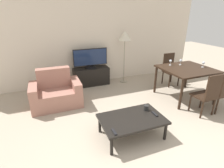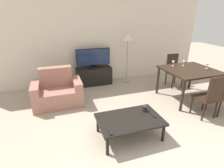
# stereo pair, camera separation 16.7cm
# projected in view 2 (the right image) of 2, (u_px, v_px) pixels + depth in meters

# --- Properties ---
(wall_back) EXTENTS (6.93, 0.06, 2.70)m
(wall_back) POSITION_uv_depth(u_px,v_px,m) (95.00, 38.00, 5.10)
(wall_back) COLOR beige
(wall_back) RESTS_ON ground_plane
(armchair) EXTENTS (1.11, 0.70, 0.85)m
(armchair) POSITION_uv_depth(u_px,v_px,m) (58.00, 92.00, 4.10)
(armchair) COLOR #9E6B5B
(armchair) RESTS_ON ground_plane
(tv_stand) EXTENTS (1.04, 0.39, 0.53)m
(tv_stand) POSITION_uv_depth(u_px,v_px,m) (94.00, 76.00, 5.24)
(tv_stand) COLOR black
(tv_stand) RESTS_ON ground_plane
(tv) EXTENTS (0.99, 0.32, 0.56)m
(tv) POSITION_uv_depth(u_px,v_px,m) (93.00, 58.00, 5.03)
(tv) COLOR black
(tv) RESTS_ON tv_stand
(coffee_table) EXTENTS (1.09, 0.71, 0.36)m
(coffee_table) POSITION_uv_depth(u_px,v_px,m) (130.00, 120.00, 2.98)
(coffee_table) COLOR black
(coffee_table) RESTS_ON ground_plane
(dining_table) EXTENTS (1.19, 1.09, 0.77)m
(dining_table) POSITION_uv_depth(u_px,v_px,m) (189.00, 73.00, 4.21)
(dining_table) COLOR black
(dining_table) RESTS_ON ground_plane
(dining_chair_near) EXTENTS (0.40, 0.40, 0.93)m
(dining_chair_near) POSITION_uv_depth(u_px,v_px,m) (210.00, 96.00, 3.47)
(dining_chair_near) COLOR black
(dining_chair_near) RESTS_ON ground_plane
(dining_chair_far) EXTENTS (0.40, 0.40, 0.93)m
(dining_chair_far) POSITION_uv_depth(u_px,v_px,m) (173.00, 69.00, 5.10)
(dining_chair_far) COLOR black
(dining_chair_far) RESTS_ON ground_plane
(floor_lamp) EXTENTS (0.39, 0.39, 1.54)m
(floor_lamp) POSITION_uv_depth(u_px,v_px,m) (128.00, 38.00, 5.00)
(floor_lamp) COLOR gray
(floor_lamp) RESTS_ON ground_plane
(remote_primary) EXTENTS (0.04, 0.15, 0.02)m
(remote_primary) POSITION_uv_depth(u_px,v_px,m) (110.00, 132.00, 2.62)
(remote_primary) COLOR black
(remote_primary) RESTS_ON coffee_table
(remote_secondary) EXTENTS (0.04, 0.15, 0.02)m
(remote_secondary) POSITION_uv_depth(u_px,v_px,m) (153.00, 115.00, 3.05)
(remote_secondary) COLOR black
(remote_secondary) RESTS_ON coffee_table
(cup_white_near) EXTENTS (0.09, 0.09, 0.10)m
(cup_white_near) POSITION_uv_depth(u_px,v_px,m) (145.00, 109.00, 3.17)
(cup_white_near) COLOR black
(cup_white_near) RESTS_ON coffee_table
(wine_glass_left) EXTENTS (0.07, 0.07, 0.15)m
(wine_glass_left) POSITION_uv_depth(u_px,v_px,m) (173.00, 62.00, 4.40)
(wine_glass_left) COLOR silver
(wine_glass_left) RESTS_ON dining_table
(wine_glass_center) EXTENTS (0.07, 0.07, 0.15)m
(wine_glass_center) POSITION_uv_depth(u_px,v_px,m) (207.00, 65.00, 4.20)
(wine_glass_center) COLOR silver
(wine_glass_center) RESTS_ON dining_table
(wine_glass_right) EXTENTS (0.07, 0.07, 0.15)m
(wine_glass_right) POSITION_uv_depth(u_px,v_px,m) (184.00, 62.00, 4.42)
(wine_glass_right) COLOR silver
(wine_glass_right) RESTS_ON dining_table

